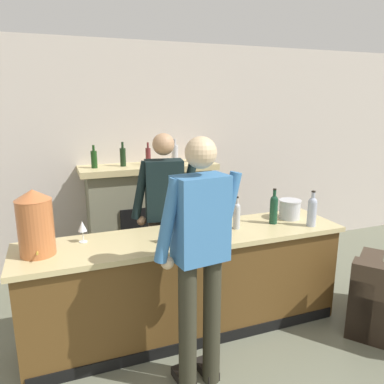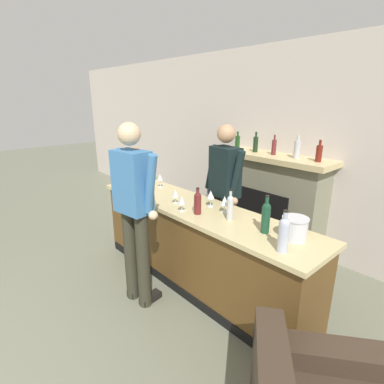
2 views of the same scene
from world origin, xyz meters
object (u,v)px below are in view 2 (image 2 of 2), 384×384
object	(u,v)px
wine_glass_back_row	(225,201)
wine_glass_near_bucket	(182,201)
person_bartender	(224,192)
ice_bucket_steel	(295,228)
wine_glass_by_dispenser	(160,178)
wine_bottle_merlot_tall	(284,233)
fireplace_stone	(270,201)
person_customer	(134,209)
wine_glass_front_right	(175,194)
copper_dispenser	(136,166)
wine_bottle_burgundy_dark	(230,207)
wine_glass_front_left	(211,195)
wine_bottle_cabernet_heavy	(198,202)
wine_bottle_chardonnay_pale	(266,216)
potted_plant_corner	(152,197)

from	to	relation	value
wine_glass_back_row	wine_glass_near_bucket	distance (m)	0.44
person_bartender	ice_bucket_steel	xyz separation A→B (m)	(1.16, -0.42, 0.04)
wine_glass_by_dispenser	wine_bottle_merlot_tall	bearing A→B (deg)	-9.33
wine_bottle_merlot_tall	fireplace_stone	bearing A→B (deg)	126.01
person_customer	wine_bottle_merlot_tall	bearing A→B (deg)	20.38
wine_glass_front_right	copper_dispenser	bearing A→B (deg)	173.91
wine_bottle_burgundy_dark	wine_glass_front_right	distance (m)	0.72
wine_glass_by_dispenser	wine_glass_front_left	world-z (taller)	wine_glass_by_dispenser
person_bartender	ice_bucket_steel	bearing A→B (deg)	-19.78
wine_bottle_cabernet_heavy	fireplace_stone	bearing A→B (deg)	95.24
person_bartender	wine_glass_near_bucket	world-z (taller)	person_bartender
wine_glass_front_right	wine_bottle_merlot_tall	bearing A→B (deg)	-3.55
person_customer	wine_glass_front_right	bearing A→B (deg)	98.29
person_customer	wine_bottle_cabernet_heavy	xyz separation A→B (m)	(0.31, 0.54, 0.02)
ice_bucket_steel	wine_glass_back_row	bearing A→B (deg)	178.53
wine_bottle_burgundy_dark	wine_glass_front_right	size ratio (longest dim) A/B	1.87
wine_bottle_chardonnay_pale	wine_glass_front_left	xyz separation A→B (m)	(-0.78, 0.12, -0.02)
wine_bottle_merlot_tall	wine_glass_front_right	size ratio (longest dim) A/B	2.08
fireplace_stone	wine_bottle_chardonnay_pale	distance (m)	1.68
potted_plant_corner	wine_glass_front_right	size ratio (longest dim) A/B	4.45
person_bartender	wine_glass_front_left	xyz separation A→B (m)	(0.14, -0.37, 0.07)
wine_glass_front_right	fireplace_stone	bearing A→B (deg)	80.17
potted_plant_corner	person_bartender	distance (m)	2.27
person_customer	copper_dispenser	size ratio (longest dim) A/B	3.63
wine_glass_front_right	wine_glass_by_dispenser	size ratio (longest dim) A/B	0.90
potted_plant_corner	wine_bottle_cabernet_heavy	xyz separation A→B (m)	(2.34, -1.04, 0.76)
fireplace_stone	wine_bottle_burgundy_dark	bearing A→B (deg)	-71.83
person_bartender	wine_bottle_merlot_tall	size ratio (longest dim) A/B	5.27
wine_bottle_merlot_tall	wine_glass_near_bucket	size ratio (longest dim) A/B	2.04
person_bartender	wine_bottle_chardonnay_pale	xyz separation A→B (m)	(0.93, -0.49, 0.10)
fireplace_stone	wine_glass_front_left	xyz separation A→B (m)	(0.07, -1.26, 0.38)
wine_bottle_chardonnay_pale	wine_bottle_burgundy_dark	bearing A→B (deg)	-178.81
person_bartender	wine_glass_back_row	xyz separation A→B (m)	(0.37, -0.40, 0.07)
person_customer	ice_bucket_steel	xyz separation A→B (m)	(1.26, 0.75, -0.01)
wine_glass_front_right	wine_bottle_chardonnay_pale	bearing A→B (deg)	5.26
wine_bottle_cabernet_heavy	wine_bottle_chardonnay_pale	world-z (taller)	wine_bottle_chardonnay_pale
person_bartender	wine_bottle_chardonnay_pale	world-z (taller)	person_bartender
person_customer	wine_glass_by_dispenser	distance (m)	1.09
fireplace_stone	wine_bottle_merlot_tall	xyz separation A→B (m)	(1.14, -1.57, 0.41)
wine_bottle_merlot_tall	wine_bottle_burgundy_dark	size ratio (longest dim) A/B	1.11
potted_plant_corner	wine_glass_back_row	distance (m)	2.73
wine_bottle_cabernet_heavy	wine_bottle_chardonnay_pale	size ratio (longest dim) A/B	0.81
person_bartender	wine_glass_front_right	distance (m)	0.63
fireplace_stone	wine_bottle_burgundy_dark	world-z (taller)	fireplace_stone
fireplace_stone	copper_dispenser	distance (m)	1.92
wine_bottle_chardonnay_pale	wine_glass_front_left	world-z (taller)	wine_bottle_chardonnay_pale
potted_plant_corner	fireplace_stone	bearing A→B (deg)	12.36
fireplace_stone	wine_glass_back_row	distance (m)	1.37
fireplace_stone	wine_glass_back_row	world-z (taller)	fireplace_stone
wine_bottle_merlot_tall	wine_glass_back_row	size ratio (longest dim) A/B	1.92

